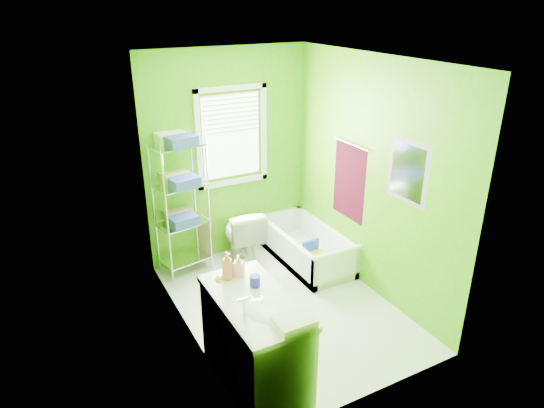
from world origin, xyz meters
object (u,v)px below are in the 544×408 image
toilet (242,236)px  vanity (256,339)px  wire_shelf_unit (181,190)px  bathtub (306,251)px

toilet → vanity: size_ratio=0.68×
vanity → wire_shelf_unit: size_ratio=0.66×
toilet → wire_shelf_unit: 0.96m
bathtub → wire_shelf_unit: (-1.41, 0.52, 0.91)m
bathtub → wire_shelf_unit: bearing=159.5°
vanity → bathtub: bearing=46.6°
wire_shelf_unit → bathtub: bearing=-20.5°
bathtub → toilet: bearing=155.6°
bathtub → toilet: size_ratio=1.82×
bathtub → wire_shelf_unit: wire_shelf_unit is taller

